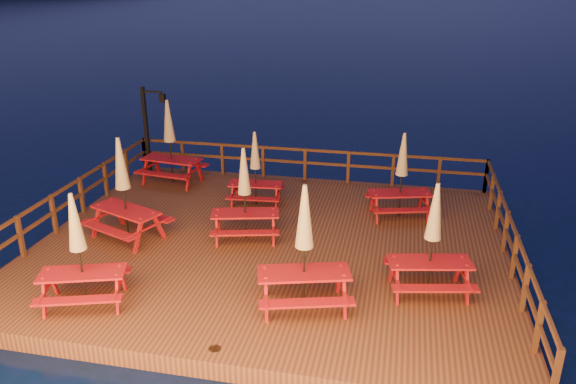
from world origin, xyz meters
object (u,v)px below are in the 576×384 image
picnic_table_0 (304,246)px  picnic_table_1 (433,238)px  lamp_post (150,122)px  picnic_table_2 (170,141)px

picnic_table_0 → picnic_table_1: 2.81m
lamp_post → picnic_table_0: (6.76, -7.38, -0.37)m
lamp_post → picnic_table_1: bearing=-33.9°
lamp_post → picnic_table_2: 1.46m
picnic_table_2 → picnic_table_0: bearing=-41.3°
picnic_table_1 → picnic_table_2: 9.83m
picnic_table_1 → picnic_table_2: (-8.24, 5.36, 0.12)m
picnic_table_0 → picnic_table_2: (-5.67, 6.48, 0.03)m
picnic_table_0 → picnic_table_1: picnic_table_0 is taller
picnic_table_0 → picnic_table_2: 8.61m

